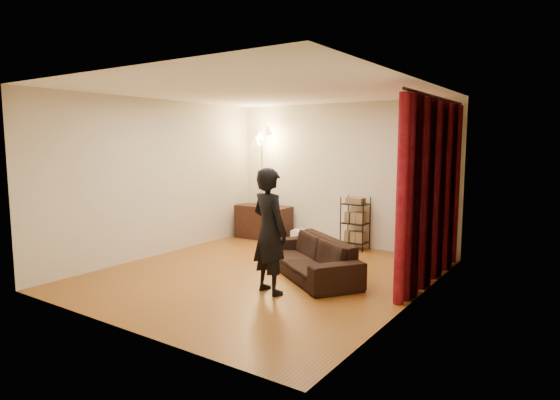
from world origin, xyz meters
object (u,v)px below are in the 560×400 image
Objects in this scene: sofa at (310,257)px; person at (269,231)px; wire_shelf at (355,223)px; media_cabinet at (264,222)px; floor_lamp at (262,184)px; storage_boxes at (300,236)px.

sofa is 1.09m from person.
media_cabinet is at bearing -173.39° from wire_shelf.
sofa is 2.00× the size of wire_shelf.
sofa is 3.04m from floor_lamp.
wire_shelf is at bearing 1.20° from media_cabinet.
sofa is 0.88× the size of floor_lamp.
person reaches higher than storage_boxes.
person is at bearing -58.00° from sofa.
person is 1.41× the size of media_cabinet.
wire_shelf is 2.15m from floor_lamp.
floor_lamp is at bearing -35.01° from person.
sofa is 1.98m from wire_shelf.
floor_lamp is at bearing 175.44° from sofa.
sofa is at bearing -43.34° from media_cabinet.
sofa is at bearing -76.09° from person.
media_cabinet is at bearing -39.93° from floor_lamp.
wire_shelf is (-0.15, 2.91, -0.33)m from person.
storage_boxes is at bearing -48.57° from person.
person reaches higher than sofa.
media_cabinet is at bearing -175.11° from storage_boxes.
sofa is 1.19× the size of person.
media_cabinet reaches higher than sofa.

